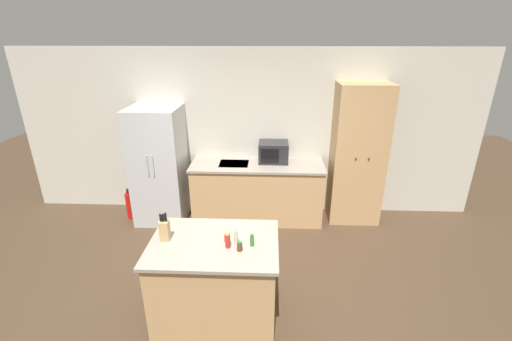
{
  "coord_description": "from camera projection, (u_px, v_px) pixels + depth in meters",
  "views": [
    {
      "loc": [
        0.35,
        -2.88,
        2.79
      ],
      "look_at": [
        0.16,
        1.4,
        1.05
      ],
      "focal_mm": 24.0,
      "sensor_mm": 36.0,
      "label": 1
    }
  ],
  "objects": [
    {
      "name": "ground_plane",
      "position": [
        236.0,
        307.0,
        3.73
      ],
      "size": [
        14.0,
        14.0,
        0.0
      ],
      "primitive_type": "plane",
      "color": "#423021"
    },
    {
      "name": "knife_block",
      "position": [
        165.0,
        230.0,
        3.33
      ],
      "size": [
        0.09,
        0.08,
        0.3
      ],
      "color": "tan",
      "rests_on": "kitchen_island"
    },
    {
      "name": "spice_bottle_green_herb",
      "position": [
        227.0,
        238.0,
        3.33
      ],
      "size": [
        0.05,
        0.05,
        0.09
      ],
      "color": "#B2281E",
      "rests_on": "kitchen_island"
    },
    {
      "name": "microwave",
      "position": [
        273.0,
        152.0,
        5.25
      ],
      "size": [
        0.45,
        0.37,
        0.31
      ],
      "color": "#232326",
      "rests_on": "back_counter"
    },
    {
      "name": "spice_bottle_pale_salt",
      "position": [
        252.0,
        240.0,
        3.26
      ],
      "size": [
        0.04,
        0.04,
        0.13
      ],
      "color": "#337033",
      "rests_on": "kitchen_island"
    },
    {
      "name": "kitchen_island",
      "position": [
        216.0,
        278.0,
        3.5
      ],
      "size": [
        1.26,
        0.89,
        0.89
      ],
      "color": "tan",
      "rests_on": "ground_plane"
    },
    {
      "name": "spice_bottle_tall_dark",
      "position": [
        240.0,
        246.0,
        3.19
      ],
      "size": [
        0.05,
        0.05,
        0.09
      ],
      "color": "#563319",
      "rests_on": "kitchen_island"
    },
    {
      "name": "pantry_cabinet",
      "position": [
        358.0,
        155.0,
        5.15
      ],
      "size": [
        0.76,
        0.54,
        2.13
      ],
      "color": "tan",
      "rests_on": "ground_plane"
    },
    {
      "name": "spice_bottle_short_red",
      "position": [
        228.0,
        240.0,
        3.22
      ],
      "size": [
        0.05,
        0.05,
        0.17
      ],
      "color": "#B2281E",
      "rests_on": "kitchen_island"
    },
    {
      "name": "refrigerator",
      "position": [
        159.0,
        165.0,
        5.24
      ],
      "size": [
        0.75,
        0.76,
        1.79
      ],
      "color": "#B7BABC",
      "rests_on": "ground_plane"
    },
    {
      "name": "spice_bottle_amber_oil",
      "position": [
        236.0,
        237.0,
        3.27
      ],
      "size": [
        0.04,
        0.04,
        0.18
      ],
      "color": "beige",
      "rests_on": "kitchen_island"
    },
    {
      "name": "back_counter",
      "position": [
        257.0,
        191.0,
        5.38
      ],
      "size": [
        2.03,
        0.69,
        0.93
      ],
      "color": "tan",
      "rests_on": "ground_plane"
    },
    {
      "name": "wall_back",
      "position": [
        248.0,
        134.0,
        5.4
      ],
      "size": [
        7.2,
        0.06,
        2.6
      ],
      "color": "beige",
      "rests_on": "ground_plane"
    },
    {
      "name": "fire_extinguisher",
      "position": [
        130.0,
        205.0,
        5.45
      ],
      "size": [
        0.12,
        0.12,
        0.51
      ],
      "color": "red",
      "rests_on": "ground_plane"
    }
  ]
}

